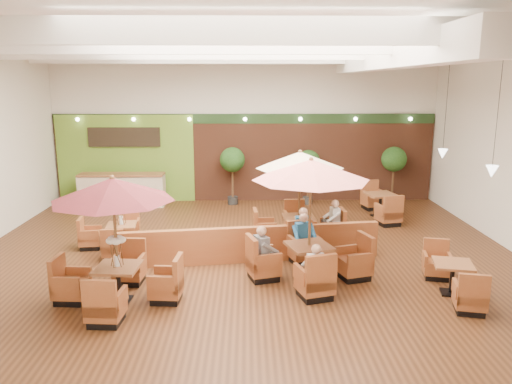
{
  "coord_description": "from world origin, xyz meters",
  "views": [
    {
      "loc": [
        0.06,
        -12.4,
        4.33
      ],
      "look_at": [
        0.3,
        0.5,
        1.5
      ],
      "focal_mm": 35.0,
      "sensor_mm": 36.0,
      "label": 1
    }
  ],
  "objects_px": {
    "table_1": "(310,198)",
    "diner_4": "(333,216)",
    "topiary_2": "(394,161)",
    "diner_2": "(263,247)",
    "table_4": "(452,279)",
    "diner_1": "(304,233)",
    "diner_0": "(315,264)",
    "topiary_0": "(232,162)",
    "topiary_1": "(308,164)",
    "table_5": "(380,205)",
    "booth_divider": "(252,244)",
    "table_3": "(114,232)",
    "table_2": "(300,180)",
    "table_0": "(114,217)",
    "service_counter": "(122,190)",
    "diner_3": "(303,226)"
  },
  "relations": [
    {
      "from": "table_1",
      "to": "diner_4",
      "type": "xyz_separation_m",
      "value": [
        0.99,
        2.64,
        -1.14
      ]
    },
    {
      "from": "topiary_2",
      "to": "diner_2",
      "type": "bearing_deg",
      "value": -124.72
    },
    {
      "from": "table_4",
      "to": "diner_1",
      "type": "height_order",
      "value": "diner_1"
    },
    {
      "from": "diner_0",
      "to": "diner_1",
      "type": "bearing_deg",
      "value": 80.03
    },
    {
      "from": "topiary_0",
      "to": "topiary_1",
      "type": "bearing_deg",
      "value": 0.0
    },
    {
      "from": "table_5",
      "to": "diner_2",
      "type": "height_order",
      "value": "diner_2"
    },
    {
      "from": "booth_divider",
      "to": "table_5",
      "type": "height_order",
      "value": "table_5"
    },
    {
      "from": "table_4",
      "to": "table_1",
      "type": "bearing_deg",
      "value": 176.13
    },
    {
      "from": "table_3",
      "to": "diner_0",
      "type": "height_order",
      "value": "table_3"
    },
    {
      "from": "topiary_1",
      "to": "diner_4",
      "type": "xyz_separation_m",
      "value": [
        0.15,
        -4.5,
        -0.74
      ]
    },
    {
      "from": "table_5",
      "to": "table_1",
      "type": "bearing_deg",
      "value": -132.35
    },
    {
      "from": "table_1",
      "to": "diner_2",
      "type": "xyz_separation_m",
      "value": [
        -1.02,
        -0.0,
        -1.12
      ]
    },
    {
      "from": "diner_2",
      "to": "table_4",
      "type": "bearing_deg",
      "value": 51.03
    },
    {
      "from": "table_4",
      "to": "topiary_1",
      "type": "distance_m",
      "value": 8.34
    },
    {
      "from": "table_2",
      "to": "table_3",
      "type": "xyz_separation_m",
      "value": [
        -4.97,
        -0.42,
        -1.33
      ]
    },
    {
      "from": "booth_divider",
      "to": "table_5",
      "type": "bearing_deg",
      "value": 36.44
    },
    {
      "from": "topiary_1",
      "to": "diner_0",
      "type": "height_order",
      "value": "topiary_1"
    },
    {
      "from": "diner_2",
      "to": "diner_1",
      "type": "bearing_deg",
      "value": 108.52
    },
    {
      "from": "table_0",
      "to": "table_3",
      "type": "xyz_separation_m",
      "value": [
        -0.95,
        3.33,
        -1.32
      ]
    },
    {
      "from": "booth_divider",
      "to": "topiary_1",
      "type": "relative_size",
      "value": 3.25
    },
    {
      "from": "diner_4",
      "to": "table_4",
      "type": "bearing_deg",
      "value": -157.3
    },
    {
      "from": "diner_0",
      "to": "diner_4",
      "type": "xyz_separation_m",
      "value": [
        0.99,
        3.65,
        0.01
      ]
    },
    {
      "from": "booth_divider",
      "to": "table_4",
      "type": "relative_size",
      "value": 2.68
    },
    {
      "from": "booth_divider",
      "to": "table_3",
      "type": "distance_m",
      "value": 3.82
    },
    {
      "from": "booth_divider",
      "to": "table_1",
      "type": "relative_size",
      "value": 2.25
    },
    {
      "from": "topiary_1",
      "to": "diner_2",
      "type": "height_order",
      "value": "topiary_1"
    },
    {
      "from": "service_counter",
      "to": "table_0",
      "type": "relative_size",
      "value": 1.15
    },
    {
      "from": "topiary_1",
      "to": "diner_4",
      "type": "bearing_deg",
      "value": -88.07
    },
    {
      "from": "topiary_0",
      "to": "diner_2",
      "type": "bearing_deg",
      "value": -82.95
    },
    {
      "from": "booth_divider",
      "to": "table_1",
      "type": "distance_m",
      "value": 2.22
    },
    {
      "from": "table_3",
      "to": "diner_3",
      "type": "height_order",
      "value": "table_3"
    },
    {
      "from": "table_1",
      "to": "table_5",
      "type": "bearing_deg",
      "value": 43.87
    },
    {
      "from": "diner_1",
      "to": "diner_2",
      "type": "relative_size",
      "value": 0.99
    },
    {
      "from": "table_0",
      "to": "diner_0",
      "type": "bearing_deg",
      "value": 5.62
    },
    {
      "from": "booth_divider",
      "to": "diner_1",
      "type": "bearing_deg",
      "value": -13.17
    },
    {
      "from": "topiary_2",
      "to": "diner_3",
      "type": "xyz_separation_m",
      "value": [
        -3.88,
        -5.45,
        -0.8
      ]
    },
    {
      "from": "table_4",
      "to": "topiary_2",
      "type": "bearing_deg",
      "value": 95.43
    },
    {
      "from": "booth_divider",
      "to": "topiary_0",
      "type": "relative_size",
      "value": 3.09
    },
    {
      "from": "table_0",
      "to": "topiary_0",
      "type": "bearing_deg",
      "value": 80.16
    },
    {
      "from": "service_counter",
      "to": "table_4",
      "type": "distance_m",
      "value": 11.72
    },
    {
      "from": "booth_divider",
      "to": "topiary_0",
      "type": "xyz_separation_m",
      "value": [
        -0.64,
        6.0,
        1.11
      ]
    },
    {
      "from": "booth_divider",
      "to": "table_3",
      "type": "relative_size",
      "value": 2.8
    },
    {
      "from": "diner_0",
      "to": "diner_4",
      "type": "relative_size",
      "value": 0.95
    },
    {
      "from": "table_4",
      "to": "topiary_0",
      "type": "distance_m",
      "value": 9.41
    },
    {
      "from": "booth_divider",
      "to": "topiary_2",
      "type": "height_order",
      "value": "topiary_2"
    },
    {
      "from": "diner_0",
      "to": "topiary_2",
      "type": "bearing_deg",
      "value": 54.32
    },
    {
      "from": "diner_0",
      "to": "diner_2",
      "type": "bearing_deg",
      "value": 125.03
    },
    {
      "from": "booth_divider",
      "to": "topiary_0",
      "type": "distance_m",
      "value": 6.13
    },
    {
      "from": "table_5",
      "to": "diner_3",
      "type": "bearing_deg",
      "value": -142.19
    },
    {
      "from": "service_counter",
      "to": "diner_3",
      "type": "xyz_separation_m",
      "value": [
        5.88,
        -5.25,
        0.17
      ]
    }
  ]
}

